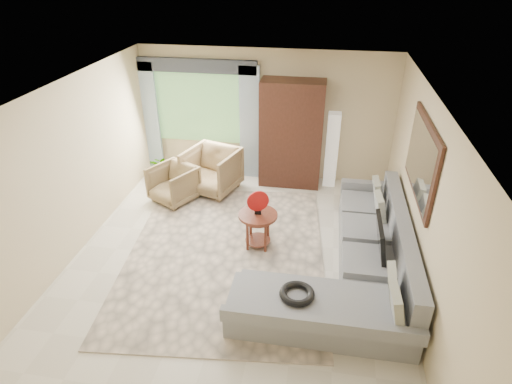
% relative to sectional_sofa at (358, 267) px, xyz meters
% --- Properties ---
extents(ground, '(6.00, 6.00, 0.00)m').
position_rel_sectional_sofa_xyz_m(ground, '(-1.78, 0.18, -0.28)').
color(ground, silver).
rests_on(ground, ground).
extents(area_rug, '(3.38, 4.27, 0.02)m').
position_rel_sectional_sofa_xyz_m(area_rug, '(-1.98, 0.34, -0.27)').
color(area_rug, beige).
rests_on(area_rug, ground).
extents(sectional_sofa, '(2.30, 3.46, 0.90)m').
position_rel_sectional_sofa_xyz_m(sectional_sofa, '(0.00, 0.00, 0.00)').
color(sectional_sofa, gray).
rests_on(sectional_sofa, ground).
extents(tv_screen, '(0.14, 0.74, 0.48)m').
position_rel_sectional_sofa_xyz_m(tv_screen, '(0.27, 0.13, 0.44)').
color(tv_screen, black).
rests_on(tv_screen, sectional_sofa).
extents(garden_hose, '(0.43, 0.43, 0.09)m').
position_rel_sectional_sofa_xyz_m(garden_hose, '(-0.78, -0.97, 0.26)').
color(garden_hose, black).
rests_on(garden_hose, sectional_sofa).
extents(coffee_table, '(0.61, 0.61, 0.61)m').
position_rel_sectional_sofa_xyz_m(coffee_table, '(-1.52, 0.62, 0.04)').
color(coffee_table, '#461D12').
rests_on(coffee_table, ground).
extents(red_disc, '(0.33, 0.15, 0.34)m').
position_rel_sectional_sofa_xyz_m(red_disc, '(-1.52, 0.62, 0.56)').
color(red_disc, '#AA1211').
rests_on(red_disc, coffee_table).
extents(armchair_left, '(1.02, 1.03, 0.69)m').
position_rel_sectional_sofa_xyz_m(armchair_left, '(-3.32, 1.81, 0.06)').
color(armchair_left, olive).
rests_on(armchair_left, ground).
extents(armchair_right, '(1.17, 1.18, 0.86)m').
position_rel_sectional_sofa_xyz_m(armchair_right, '(-2.70, 2.31, 0.15)').
color(armchair_right, '#917A4F').
rests_on(armchair_right, ground).
extents(potted_plant, '(0.49, 0.45, 0.48)m').
position_rel_sectional_sofa_xyz_m(potted_plant, '(-3.88, 2.68, -0.04)').
color(potted_plant, '#999999').
rests_on(potted_plant, ground).
extents(armoire, '(1.20, 0.55, 2.10)m').
position_rel_sectional_sofa_xyz_m(armoire, '(-1.23, 2.90, 0.77)').
color(armoire, '#321A10').
rests_on(armoire, ground).
extents(floor_lamp, '(0.24, 0.24, 1.50)m').
position_rel_sectional_sofa_xyz_m(floor_lamp, '(-0.43, 2.96, 0.47)').
color(floor_lamp, silver).
rests_on(floor_lamp, ground).
extents(window, '(1.80, 0.04, 1.40)m').
position_rel_sectional_sofa_xyz_m(window, '(-3.13, 3.15, 1.12)').
color(window, '#669E59').
rests_on(window, wall_back).
extents(curtain_left, '(0.40, 0.08, 2.30)m').
position_rel_sectional_sofa_xyz_m(curtain_left, '(-4.18, 3.06, 0.87)').
color(curtain_left, '#9EB7CC').
rests_on(curtain_left, ground).
extents(curtain_right, '(0.40, 0.08, 2.30)m').
position_rel_sectional_sofa_xyz_m(curtain_right, '(-2.08, 3.06, 0.87)').
color(curtain_right, '#9EB7CC').
rests_on(curtain_right, ground).
extents(valance, '(2.40, 0.12, 0.26)m').
position_rel_sectional_sofa_xyz_m(valance, '(-3.13, 3.08, 1.97)').
color(valance, '#1E232D').
rests_on(valance, wall_back).
extents(wall_mirror, '(0.05, 1.70, 1.05)m').
position_rel_sectional_sofa_xyz_m(wall_mirror, '(0.68, 0.53, 1.47)').
color(wall_mirror, black).
rests_on(wall_mirror, wall_right).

